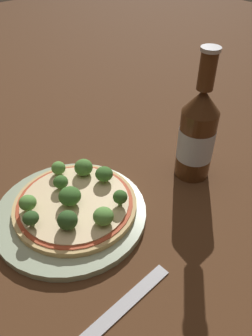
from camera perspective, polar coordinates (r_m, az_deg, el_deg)
ground_plane at (r=0.56m, az=-8.37°, el=-6.61°), size 3.00×3.00×0.00m
plate at (r=0.55m, az=-9.61°, el=-7.72°), size 0.25×0.25×0.01m
pizza at (r=0.54m, az=-8.83°, el=-6.22°), size 0.20×0.20×0.01m
broccoli_floret_0 at (r=0.56m, az=-3.85°, el=-1.04°), size 0.03×0.03×0.03m
broccoli_floret_1 at (r=0.53m, az=-16.74°, el=-5.83°), size 0.03×0.03×0.03m
broccoli_floret_2 at (r=0.49m, az=-3.92°, el=-8.36°), size 0.03×0.03×0.03m
broccoli_floret_3 at (r=0.50m, az=-16.25°, el=-8.40°), size 0.02×0.02×0.02m
broccoli_floret_4 at (r=0.52m, az=-9.75°, el=-4.84°), size 0.04×0.04×0.03m
broccoli_floret_5 at (r=0.55m, az=-11.30°, el=-2.40°), size 0.02×0.02×0.02m
broccoli_floret_6 at (r=0.51m, az=-1.03°, el=-5.10°), size 0.02×0.02×0.03m
broccoli_floret_7 at (r=0.58m, az=-11.69°, el=-0.01°), size 0.02×0.02×0.02m
broccoli_floret_8 at (r=0.49m, az=-10.15°, el=-8.93°), size 0.03×0.03×0.03m
broccoli_floret_9 at (r=0.58m, az=-7.41°, el=0.11°), size 0.03×0.03×0.03m
beer_bottle at (r=0.58m, az=12.28°, el=5.81°), size 0.06×0.06×0.24m
fork at (r=0.44m, az=-2.28°, el=-24.18°), size 0.03×0.19×0.00m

